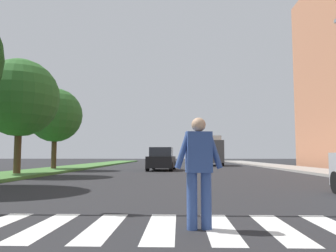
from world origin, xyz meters
The scene contains 10 objects.
ground_plane centered at (0.00, 30.00, 0.00)m, with size 140.00×140.00×0.00m, color #262628.
crosswalk centered at (0.00, 8.20, 0.00)m, with size 5.85×2.20×0.01m.
median_strip centered at (-8.44, 28.00, 0.07)m, with size 3.32×64.00×0.15m, color #477A38.
tree_far centered at (-8.23, 20.32, 4.15)m, with size 4.15×4.15×6.09m.
tree_distant centered at (-8.72, 26.78, 3.98)m, with size 3.90×3.90×5.80m.
sidewalk_right centered at (9.25, 28.00, 0.07)m, with size 3.00×64.00×0.15m, color #9E9991.
pedestrian_performer centered at (0.58, 8.09, 0.93)m, with size 0.75×0.29×1.69m.
sedan_midblock centered at (-0.97, 27.22, 0.77)m, with size 2.01×4.40×1.65m.
sedan_distant centered at (-1.75, 39.56, 0.77)m, with size 1.96×4.14×1.64m.
truck_box_delivery centered at (3.49, 38.52, 1.63)m, with size 2.40×6.20×3.10m.
Camera 1 is at (0.28, 2.95, 1.12)m, focal length 35.74 mm.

